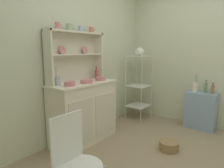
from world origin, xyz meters
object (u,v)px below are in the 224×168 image
(hutch_cabinet, at_px, (84,111))
(bakers_rack, at_px, (139,82))
(floor_basket, at_px, (169,146))
(hutch_shelf_unit, at_px, (74,53))
(cup_rose_0, at_px, (58,26))
(wire_chair, at_px, (74,157))
(bowl_mixing_large, at_px, (70,84))
(porcelain_teapot, at_px, (140,52))
(vinegar_bottle, at_px, (213,89))
(utensil_jar, at_px, (57,81))
(side_shelf_blue, at_px, (201,110))
(oil_bottle, at_px, (206,88))
(flower_vase, at_px, (195,86))
(jam_bottle, at_px, (96,74))

(hutch_cabinet, distance_m, bakers_rack, 1.38)
(floor_basket, bearing_deg, hutch_shelf_unit, 112.10)
(bakers_rack, relative_size, cup_rose_0, 13.33)
(wire_chair, distance_m, bowl_mixing_large, 1.17)
(porcelain_teapot, xyz_separation_m, vinegar_bottle, (0.23, -1.25, -0.60))
(utensil_jar, relative_size, porcelain_teapot, 1.03)
(side_shelf_blue, bearing_deg, bakers_rack, 101.79)
(utensil_jar, bearing_deg, hutch_shelf_unit, 12.87)
(hutch_shelf_unit, height_order, bakers_rack, hutch_shelf_unit)
(cup_rose_0, bearing_deg, oil_bottle, -36.30)
(utensil_jar, xyz_separation_m, porcelain_teapot, (1.72, -0.19, 0.36))
(utensil_jar, xyz_separation_m, flower_vase, (1.95, -1.17, -0.22))
(oil_bottle, bearing_deg, bakers_rack, 101.31)
(bakers_rack, bearing_deg, hutch_cabinet, 175.16)
(hutch_shelf_unit, height_order, cup_rose_0, cup_rose_0)
(porcelain_teapot, height_order, oil_bottle, porcelain_teapot)
(utensil_jar, bearing_deg, wire_chair, -121.04)
(side_shelf_blue, xyz_separation_m, bowl_mixing_large, (-1.87, 1.14, 0.59))
(porcelain_teapot, height_order, flower_vase, porcelain_teapot)
(jam_bottle, bearing_deg, wire_chair, -143.05)
(floor_basket, relative_size, jam_bottle, 1.37)
(hutch_cabinet, height_order, bowl_mixing_large, bowl_mixing_large)
(floor_basket, distance_m, porcelain_teapot, 1.79)
(porcelain_teapot, distance_m, vinegar_bottle, 1.40)
(oil_bottle, xyz_separation_m, vinegar_bottle, (0.00, -0.11, -0.02))
(bowl_mixing_large, height_order, utensil_jar, utensil_jar)
(flower_vase, xyz_separation_m, vinegar_bottle, (-0.00, -0.27, -0.02))
(porcelain_teapot, bearing_deg, bowl_mixing_large, 178.57)
(hutch_shelf_unit, relative_size, wire_chair, 1.11)
(utensil_jar, relative_size, vinegar_bottle, 1.40)
(side_shelf_blue, xyz_separation_m, vinegar_bottle, (0.00, -0.15, 0.39))
(wire_chair, distance_m, cup_rose_0, 1.68)
(bakers_rack, relative_size, floor_basket, 4.71)
(cup_rose_0, height_order, oil_bottle, cup_rose_0)
(bakers_rack, xyz_separation_m, side_shelf_blue, (0.23, -1.09, -0.41))
(jam_bottle, bearing_deg, flower_vase, -44.31)
(hutch_shelf_unit, bearing_deg, floor_basket, -67.90)
(hutch_shelf_unit, height_order, utensil_jar, hutch_shelf_unit)
(bakers_rack, xyz_separation_m, bowl_mixing_large, (-1.65, 0.04, 0.18))
(oil_bottle, bearing_deg, bowl_mixing_large, 147.74)
(hutch_cabinet, bearing_deg, hutch_shelf_unit, 90.00)
(bakers_rack, relative_size, bowl_mixing_large, 8.47)
(oil_bottle, relative_size, vinegar_bottle, 1.21)
(hutch_cabinet, xyz_separation_m, bowl_mixing_large, (-0.30, -0.07, 0.46))
(wire_chair, xyz_separation_m, floor_basket, (1.50, -0.16, -0.46))
(floor_basket, relative_size, bowl_mixing_large, 1.80)
(floor_basket, height_order, oil_bottle, oil_bottle)
(side_shelf_blue, distance_m, oil_bottle, 0.41)
(floor_basket, bearing_deg, porcelain_teapot, 49.52)
(flower_vase, bearing_deg, side_shelf_blue, -90.10)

